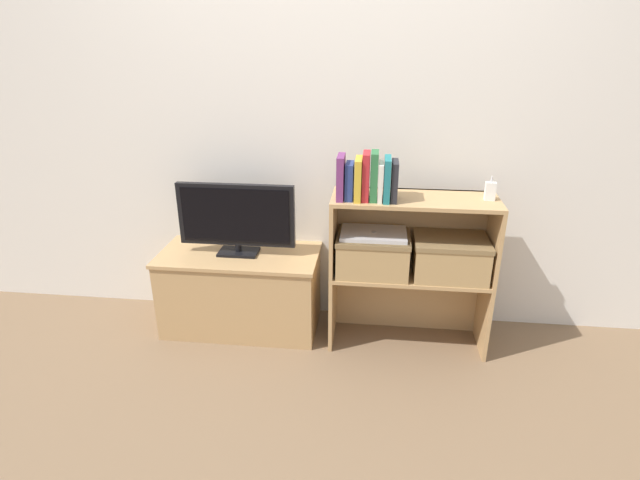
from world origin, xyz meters
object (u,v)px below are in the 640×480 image
Objects in this scene: tv at (236,217)px; storage_basket_left at (373,252)px; book_charcoal at (394,181)px; book_navy at (349,181)px; book_forest at (374,176)px; book_plum at (341,177)px; baby_monitor at (490,191)px; storage_basket_right at (450,255)px; book_crimson at (366,176)px; book_teal at (387,179)px; laptop at (374,234)px; tv_stand at (241,290)px; book_ivory at (380,181)px; book_mustard at (358,179)px.

storage_basket_left is at bearing -4.90° from tv.
book_charcoal is at bearing -7.25° from tv.
book_navy is 0.12m from book_forest.
tv is at bearing 169.50° from book_plum.
book_plum reaches higher than baby_monitor.
book_navy is at bearing -9.78° from tv.
storage_basket_left and storage_basket_right have the same top height.
book_crimson is 0.10m from book_teal.
book_plum reaches higher than storage_basket_right.
book_crimson reaches higher than book_charcoal.
book_crimson reaches higher than laptop.
storage_basket_right is at bearing -0.00° from laptop.
book_charcoal is at bearing -25.29° from laptop.
book_crimson is at bearing -174.61° from storage_basket_right.
tv_stand is 4.21× the size of book_teal.
book_forest is 0.10m from book_charcoal.
baby_monitor is (1.32, -0.05, 0.66)m from tv_stand.
storage_basket_right is (1.16, -0.06, -0.14)m from tv.
book_teal is 0.32m from laptop.
storage_basket_left is at bearing 154.71° from book_charcoal.
tv_stand is 3.80× the size of book_crimson.
laptop is at bearing 26.57° from storage_basket_left.
book_crimson is at bearing -174.64° from baby_monitor.
tv_stand is at bearing 172.01° from book_ivory.
book_navy reaches higher than storage_basket_left.
tv_stand is 0.82m from storage_basket_left.
baby_monitor is (0.54, 0.06, -0.05)m from book_ivory.
book_mustard is at bearing -9.28° from tv_stand.
baby_monitor is at bearing 5.29° from storage_basket_right.
book_crimson is at bearing 0.00° from book_plum.
storage_basket_left is at bearing 141.74° from book_teal.
book_ivory reaches higher than book_navy.
book_mustard is 1.09× the size of book_ivory.
book_charcoal is at bearing -7.36° from tv_stand.
book_navy is 1.50× the size of baby_monitor.
tv is (0.00, -0.00, 0.45)m from tv_stand.
book_mustard is (0.04, 0.00, 0.01)m from book_navy.
book_navy reaches higher than tv_stand.
laptop is at bearing 154.71° from book_charcoal.
book_forest reaches higher than storage_basket_left.
book_crimson is 0.04m from book_forest.
tv_stand is 2.36× the size of storage_basket_left.
tv is 3.55× the size of book_navy.
book_ivory is at bearing -62.34° from laptop.
book_charcoal is (0.18, 0.00, -0.00)m from book_mustard.
book_teal reaches higher than book_charcoal.
book_forest reaches higher than book_navy.
tv_stand is 2.36× the size of storage_basket_right.
book_mustard is at bearing 180.00° from book_crimson.
book_plum reaches higher than tv.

